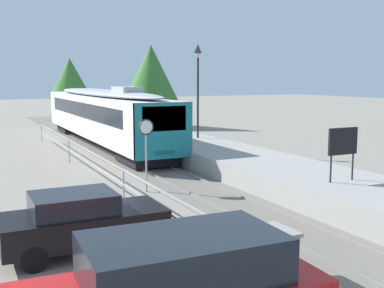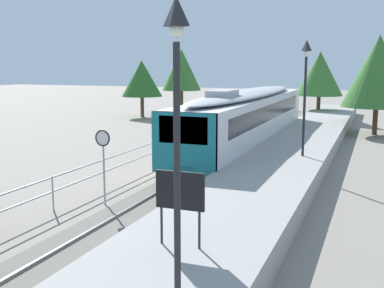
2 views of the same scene
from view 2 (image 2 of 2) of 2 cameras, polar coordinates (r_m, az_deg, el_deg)
name	(u,v)px [view 2 (image 2 of 2)]	position (r m, az deg, el deg)	size (l,w,h in m)	color
ground_plane	(173,160)	(26.24, -2.29, -1.89)	(160.00, 160.00, 0.00)	gray
track_rails	(225,163)	(25.21, 3.98, -2.29)	(3.20, 60.00, 0.14)	#6B665B
commuter_train	(248,115)	(29.16, 6.65, 3.46)	(2.82, 20.87, 3.74)	silver
station_platform	(288,160)	(24.39, 11.30, -1.86)	(3.90, 60.00, 0.90)	#999691
platform_lamp_near_end	(177,95)	(8.10, -1.84, 5.83)	(0.34, 0.34, 5.35)	#232328
platform_lamp_mid_platform	(306,76)	(22.77, 13.34, 7.87)	(0.34, 0.34, 5.35)	#232328
platform_notice_board	(180,193)	(11.18, -1.43, -5.85)	(1.20, 0.08, 1.80)	#232328
speed_limit_sign	(103,148)	(17.76, -10.53, -0.50)	(0.61, 0.10, 2.81)	#9EA0A5
carpark_fence	(52,185)	(17.73, -16.25, -4.76)	(0.06, 36.06, 1.25)	#9EA0A5
tree_behind_carpark	(320,74)	(47.35, 14.94, 8.08)	(4.38, 4.38, 6.39)	brown
tree_behind_station_far	(142,79)	(47.88, -5.98, 7.73)	(4.02, 4.02, 5.56)	brown
tree_distant_left	(378,71)	(37.72, 21.25, 8.07)	(5.11, 5.11, 7.29)	brown
tree_distant_centre	(182,70)	(53.07, -1.25, 8.81)	(4.26, 4.26, 6.85)	brown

